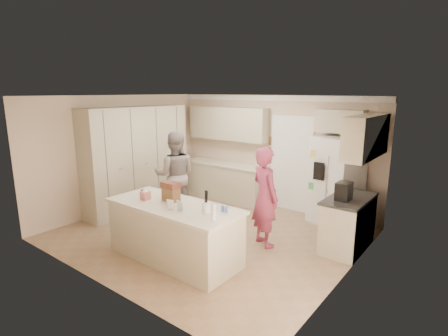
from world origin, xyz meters
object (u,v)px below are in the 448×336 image
Objects in this scene: refrigerator at (336,182)px; teen_girl at (265,197)px; teen_boy at (175,175)px; dollhouse_body at (171,195)px; island_base at (174,233)px; tissue_box at (145,195)px; coffee_maker at (344,191)px; utensil_crock at (206,207)px.

refrigerator is 1.83m from teen_girl.
teen_girl is at bearing 138.36° from teen_boy.
island_base is at bearing -33.69° from dollhouse_body.
coffee_maker is at bearing 37.57° from tissue_box.
island_base is at bearing 10.30° from tissue_box.
coffee_maker is at bearing 39.29° from dollhouse_body.
dollhouse_body is at bearing 176.42° from utensil_crock.
refrigerator is 12.86× the size of tissue_box.
tissue_box is 0.08× the size of teen_girl.
dollhouse_body reaches higher than island_base.
tissue_box is 2.04m from teen_girl.
utensil_crock is at bearing 7.13° from tissue_box.
tissue_box is 1.73m from teen_boy.
teen_girl is at bearing -89.68° from refrigerator.
island_base is 15.71× the size of tissue_box.
coffee_maker is (0.56, -1.18, 0.17)m from refrigerator.
tissue_box is (-0.55, -0.10, 0.56)m from island_base.
dollhouse_body is 0.14× the size of teen_boy.
dollhouse_body is at bearing -140.71° from coffee_maker.
coffee_maker is 2.32m from utensil_crock.
teen_boy is 2.27m from teen_girl.
refrigerator is at bearing 115.22° from coffee_maker.
utensil_crock is (-0.84, -3.03, 0.10)m from refrigerator.
island_base is (-1.49, -3.08, -0.46)m from refrigerator.
dollhouse_body is at bearing 93.21° from teen_boy.
island_base is 2.04m from teen_boy.
coffee_maker reaches higher than dollhouse_body.
utensil_crock is 0.80m from dollhouse_body.
coffee_maker is 3.28m from tissue_box.
dollhouse_body is (0.40, 0.20, 0.04)m from tissue_box.
teen_girl reaches higher than island_base.
teen_boy is at bearing 24.59° from teen_girl.
coffee_maker is 2.87m from island_base.
teen_girl reaches higher than dollhouse_body.
utensil_crock is 1.21m from tissue_box.
utensil_crock is at bearing -127.12° from coffee_maker.
coffee_maker reaches higher than tissue_box.
utensil_crock is 0.09× the size of teen_girl.
teen_boy is 1.06× the size of teen_girl.
refrigerator is 3.15m from utensil_crock.
tissue_box is at bearing -169.70° from island_base.
tissue_box is (-1.20, -0.15, -0.00)m from utensil_crock.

